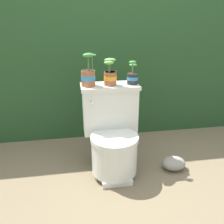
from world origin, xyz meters
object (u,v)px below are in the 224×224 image
Objects in this scene: potted_plant_midleft at (110,75)px; potted_plant_middle at (133,76)px; toilet at (112,133)px; garden_stone at (174,163)px; potted_plant_left at (88,75)px.

potted_plant_midleft is 0.19m from potted_plant_middle.
toilet is 0.46m from potted_plant_midleft.
potted_plant_midleft is 1.12× the size of potted_plant_middle.
toilet is 3.53× the size of garden_stone.
potted_plant_middle reaches higher than toilet.
potted_plant_left is at bearing 162.33° from garden_stone.
toilet reaches higher than garden_stone.
potted_plant_left is 1.33× the size of potted_plant_middle.
potted_plant_left reaches higher than garden_stone.
potted_plant_middle is at bearing 146.60° from garden_stone.
garden_stone is (0.51, -0.10, -0.28)m from toilet.
potted_plant_midleft reaches higher than potted_plant_middle.
toilet is 0.48m from potted_plant_middle.
potted_plant_left reaches higher than potted_plant_middle.
potted_plant_left is (-0.17, 0.11, 0.46)m from toilet.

